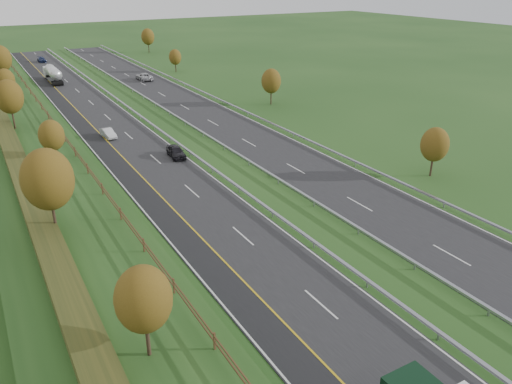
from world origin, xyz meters
TOP-DOWN VIEW (x-y plane):
  - ground at (8.00, 55.00)m, footprint 400.00×400.00m
  - near_carriageway at (0.00, 60.00)m, footprint 10.50×200.00m
  - far_carriageway at (16.50, 60.00)m, footprint 10.50×200.00m
  - hard_shoulder at (-3.75, 60.00)m, footprint 3.00×200.00m
  - lane_markings at (6.40, 59.88)m, footprint 26.75×200.00m
  - embankment_left at (-13.00, 60.00)m, footprint 12.00×200.00m
  - hedge_left at (-15.00, 60.00)m, footprint 2.20×180.00m
  - fence_left at (-8.50, 59.59)m, footprint 0.12×189.06m
  - median_barrier_near at (5.70, 60.00)m, footprint 0.32×200.00m
  - median_barrier_far at (10.80, 60.00)m, footprint 0.32×200.00m
  - outer_barrier_far at (22.30, 60.00)m, footprint 0.32×200.00m
  - trees_left at (-12.64, 56.63)m, footprint 6.64×164.30m
  - trees_far at (29.80, 89.21)m, footprint 8.45×118.60m
  - road_tanker at (-1.33, 107.00)m, footprint 2.40×11.22m
  - car_dark_near at (3.94, 46.45)m, footprint 2.14×4.57m
  - car_silver_mid at (-1.60, 59.54)m, footprint 1.74×4.06m
  - car_small_far at (0.60, 137.17)m, footprint 1.96×4.50m
  - car_oncoming at (16.87, 98.77)m, footprint 2.73×5.83m

SIDE VIEW (x-z plane):
  - ground at x=8.00m, z-range 0.00..0.00m
  - near_carriageway at x=0.00m, z-range 0.00..0.04m
  - far_carriageway at x=16.50m, z-range 0.00..0.04m
  - hard_shoulder at x=-3.75m, z-range 0.00..0.04m
  - lane_markings at x=6.40m, z-range 0.04..0.05m
  - median_barrier_near at x=5.70m, z-range 0.26..0.97m
  - median_barrier_far at x=10.80m, z-range 0.26..0.97m
  - outer_barrier_far at x=22.30m, z-range 0.26..0.97m
  - car_small_far at x=0.60m, z-range 0.04..1.33m
  - car_silver_mid at x=-1.60m, z-range 0.04..1.34m
  - car_dark_near at x=3.94m, z-range 0.04..1.55m
  - car_oncoming at x=16.87m, z-range 0.04..1.65m
  - embankment_left at x=-13.00m, z-range 0.00..2.00m
  - road_tanker at x=-1.33m, z-range 0.13..3.59m
  - hedge_left at x=-15.00m, z-range 2.00..3.10m
  - fence_left at x=-8.50m, z-range 2.13..3.33m
  - trees_far at x=29.80m, z-range 0.69..7.81m
  - trees_left at x=-12.64m, z-range 2.53..10.20m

